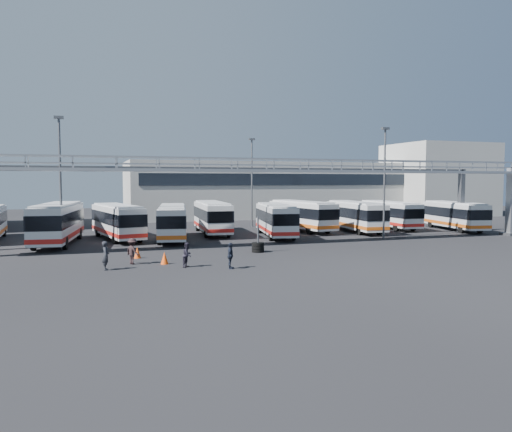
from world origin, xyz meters
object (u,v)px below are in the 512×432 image
object	(u,v)px
pedestrian_d	(230,256)
cone_left	(137,253)
bus_1	(58,222)
tire_stack	(258,246)
bus_2	(117,220)
pedestrian_b	(187,255)
bus_4	(212,216)
light_pole_left	(60,175)
light_pole_back	(252,177)
pedestrian_a	(106,256)
bus_7	(355,215)
bus_5	(276,219)
bus_9	(454,215)
cone_right	(165,258)
bus_3	(172,221)
light_pole_mid	(385,176)
bus_8	(389,213)
bus_6	(302,214)
pedestrian_c	(133,251)

from	to	relation	value
pedestrian_d	cone_left	bearing A→B (deg)	62.36
bus_1	tire_stack	distance (m)	17.40
bus_2	tire_stack	world-z (taller)	bus_2
pedestrian_b	cone_left	world-z (taller)	pedestrian_b
bus_4	cone_left	world-z (taller)	bus_4
light_pole_left	light_pole_back	bearing A→B (deg)	34.99
tire_stack	pedestrian_a	bearing A→B (deg)	-159.11
bus_2	pedestrian_b	size ratio (longest dim) A/B	7.00
bus_7	pedestrian_b	world-z (taller)	bus_7
bus_5	bus_9	size ratio (longest dim) A/B	1.02
bus_7	light_pole_left	bearing A→B (deg)	-165.07
bus_5	cone_right	distance (m)	17.59
bus_5	cone_right	bearing A→B (deg)	-124.01
bus_9	cone_right	distance (m)	35.11
bus_9	pedestrian_b	size ratio (longest dim) A/B	6.73
bus_3	light_pole_back	bearing A→B (deg)	53.88
bus_3	light_pole_left	bearing A→B (deg)	-149.11
bus_4	light_pole_mid	bearing A→B (deg)	-25.66
light_pole_left	tire_stack	bearing A→B (deg)	-23.91
bus_1	bus_8	distance (m)	34.36
bus_8	cone_right	xyz separation A→B (m)	(-27.24, -16.13, -1.28)
bus_1	bus_4	world-z (taller)	bus_1
bus_1	bus_7	bearing A→B (deg)	9.95
bus_5	pedestrian_d	bearing A→B (deg)	-109.05
bus_4	bus_8	world-z (taller)	bus_4
bus_5	bus_6	bearing A→B (deg)	53.55
light_pole_left	tire_stack	world-z (taller)	light_pole_left
bus_4	bus_7	size ratio (longest dim) A/B	1.02
bus_2	cone_right	world-z (taller)	bus_2
pedestrian_d	tire_stack	size ratio (longest dim) A/B	0.60
light_pole_back	bus_1	xyz separation A→B (m)	(-20.46, -10.40, -3.83)
bus_5	bus_8	distance (m)	15.36
bus_2	bus_9	xyz separation A→B (m)	(34.94, -2.62, -0.07)
bus_3	cone_right	distance (m)	13.11
light_pole_back	cone_left	size ratio (longest dim) A/B	13.41
bus_2	bus_5	bearing A→B (deg)	-20.48
cone_right	bus_2	bearing A→B (deg)	97.91
bus_3	bus_8	xyz separation A→B (m)	(24.68, 3.34, -0.05)
bus_3	pedestrian_b	size ratio (longest dim) A/B	6.90
bus_6	cone_left	distance (m)	22.91
cone_left	bus_8	bearing A→B (deg)	24.55
pedestrian_c	pedestrian_d	bearing A→B (deg)	-155.46
bus_8	tire_stack	world-z (taller)	bus_8
bus_8	cone_left	bearing A→B (deg)	-152.49
bus_9	light_pole_mid	bearing A→B (deg)	-150.15
pedestrian_b	bus_9	bearing A→B (deg)	-28.95
bus_2	bus_9	size ratio (longest dim) A/B	1.04
bus_1	pedestrian_a	size ratio (longest dim) A/B	6.66
cone_left	light_pole_left	bearing A→B (deg)	129.08
bus_6	pedestrian_d	world-z (taller)	bus_6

